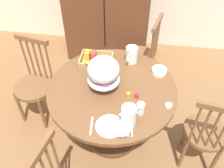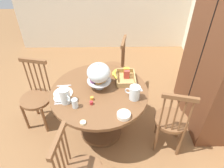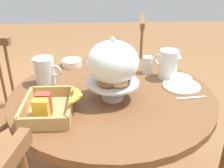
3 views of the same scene
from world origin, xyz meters
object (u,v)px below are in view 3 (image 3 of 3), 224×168
(dining_table, at_px, (112,124))
(windsor_chair_far_side, at_px, (125,75))
(orange_juice_pitcher, at_px, (45,72))
(butter_dish, at_px, (128,59))
(pastry_stand_with_dome, at_px, (114,65))
(china_plate_small, at_px, (180,78))
(cereal_basket, at_px, (51,106))
(drinking_glass, at_px, (147,65))
(cereal_bowl, at_px, (72,63))
(milk_pitcher, at_px, (168,65))
(china_plate_large, at_px, (181,86))

(dining_table, distance_m, windsor_chair_far_side, 0.88)
(orange_juice_pitcher, xyz_separation_m, butter_dish, (0.36, -0.54, -0.06))
(windsor_chair_far_side, height_order, pastry_stand_with_dome, pastry_stand_with_dome)
(china_plate_small, xyz_separation_m, butter_dish, (0.36, 0.29, -0.01))
(windsor_chair_far_side, height_order, cereal_basket, windsor_chair_far_side)
(pastry_stand_with_dome, bearing_deg, windsor_chair_far_side, -9.77)
(pastry_stand_with_dome, height_order, drinking_glass, pastry_stand_with_dome)
(cereal_basket, distance_m, butter_dish, 0.84)
(orange_juice_pitcher, height_order, cereal_bowl, orange_juice_pitcher)
(dining_table, bearing_deg, butter_dish, -16.27)
(windsor_chair_far_side, relative_size, milk_pitcher, 5.36)
(butter_dish, bearing_deg, pastry_stand_with_dome, 166.12)
(cereal_bowl, bearing_deg, dining_table, -147.25)
(drinking_glass, height_order, butter_dish, drinking_glass)
(dining_table, xyz_separation_m, milk_pitcher, (0.18, -0.36, 0.31))
(pastry_stand_with_dome, relative_size, cereal_bowl, 2.46)
(milk_pitcher, relative_size, china_plate_large, 0.83)
(drinking_glass, xyz_separation_m, butter_dish, (0.23, 0.10, -0.04))
(drinking_glass, distance_m, butter_dish, 0.25)
(cereal_bowl, relative_size, drinking_glass, 1.27)
(dining_table, relative_size, pastry_stand_with_dome, 3.35)
(milk_pitcher, bearing_deg, orange_juice_pitcher, 93.47)
(drinking_glass, bearing_deg, cereal_bowl, 74.07)
(orange_juice_pitcher, distance_m, butter_dish, 0.65)
(china_plate_small, bearing_deg, pastry_stand_with_dome, 115.54)
(orange_juice_pitcher, bearing_deg, cereal_bowl, -26.03)
(butter_dish, bearing_deg, drinking_glass, -155.71)
(butter_dish, bearing_deg, cereal_bowl, 101.55)
(dining_table, xyz_separation_m, windsor_chair_far_side, (0.86, -0.16, -0.06))
(drinking_glass, bearing_deg, orange_juice_pitcher, 101.33)
(china_plate_small, bearing_deg, windsor_chair_far_side, 19.92)
(milk_pitcher, relative_size, butter_dish, 3.03)
(pastry_stand_with_dome, height_order, butter_dish, pastry_stand_with_dome)
(cereal_basket, height_order, cereal_bowl, cereal_basket)
(china_plate_large, height_order, cereal_bowl, cereal_bowl)
(dining_table, distance_m, cereal_bowl, 0.54)
(butter_dish, bearing_deg, milk_pitcher, -145.08)
(orange_juice_pitcher, height_order, china_plate_large, orange_juice_pitcher)
(drinking_glass, bearing_deg, butter_dish, 24.29)
(windsor_chair_far_side, bearing_deg, drinking_glass, -172.21)
(windsor_chair_far_side, bearing_deg, butter_dish, 176.70)
(windsor_chair_far_side, bearing_deg, cereal_basket, 156.29)
(milk_pitcher, height_order, cereal_basket, milk_pitcher)
(pastry_stand_with_dome, distance_m, butter_dish, 0.61)
(pastry_stand_with_dome, distance_m, milk_pitcher, 0.45)
(windsor_chair_far_side, relative_size, cereal_basket, 3.09)
(orange_juice_pitcher, xyz_separation_m, china_plate_small, (-0.00, -0.83, -0.06))
(windsor_chair_far_side, xyz_separation_m, china_plate_large, (-0.82, -0.25, 0.29))
(orange_juice_pitcher, distance_m, cereal_bowl, 0.31)
(pastry_stand_with_dome, distance_m, china_plate_large, 0.47)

